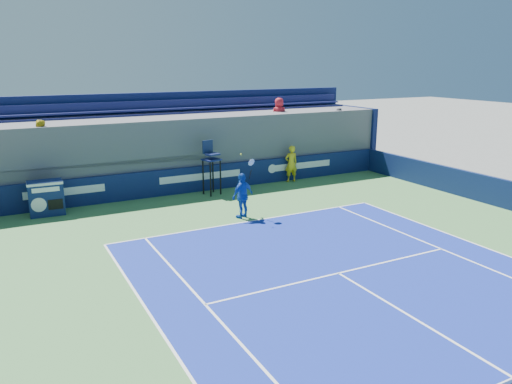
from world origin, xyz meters
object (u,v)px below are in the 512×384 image
ball_person (291,164)px  tennis_player (243,195)px  match_clock (46,197)px  umpire_chair (211,162)px

ball_person → tennis_player: size_ratio=0.72×
ball_person → match_clock: bearing=8.6°
tennis_player → umpire_chair: bearing=85.3°
match_clock → tennis_player: (6.69, -3.93, 0.16)m
ball_person → umpire_chair: 4.59m
ball_person → tennis_player: bearing=48.4°
umpire_chair → ball_person: bearing=5.5°
match_clock → tennis_player: size_ratio=0.54×
tennis_player → ball_person: bearing=41.7°
ball_person → tennis_player: tennis_player is taller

